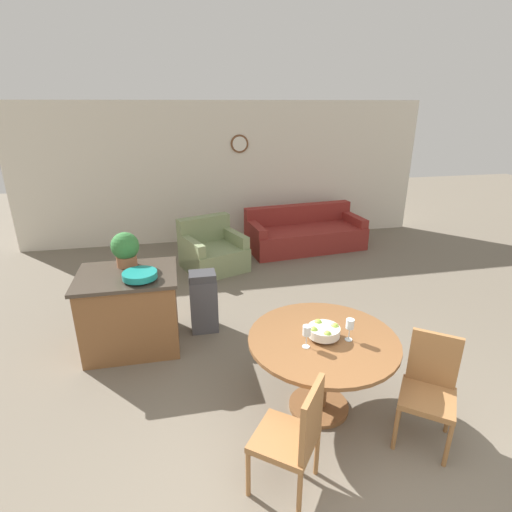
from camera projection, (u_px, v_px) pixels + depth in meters
The scene contains 13 objects.
wall_back at pixel (227, 173), 7.88m from camera, with size 8.00×0.09×2.70m.
dining_table at pixel (322, 355), 3.51m from camera, with size 1.31×1.31×0.75m.
dining_chair_near_left at pixel (295, 434), 2.76m from camera, with size 0.59×0.59×0.93m.
dining_chair_near_right at pixel (430, 385), 3.24m from camera, with size 0.59×0.59×0.93m.
fruit_bowl at pixel (324, 331), 3.42m from camera, with size 0.28×0.28×0.13m.
wine_glass_left at pixel (307, 332), 3.27m from camera, with size 0.07×0.07×0.20m.
wine_glass_right at pixel (350, 325), 3.37m from camera, with size 0.07×0.07×0.20m.
kitchen_island at pixel (131, 310), 4.52m from camera, with size 1.08×0.86×0.91m.
teal_bowl at pixel (140, 275), 4.18m from camera, with size 0.36×0.36×0.09m.
potted_plant at pixel (125, 248), 4.50m from camera, with size 0.31×0.31×0.40m.
trash_bin at pixel (204, 302), 4.87m from camera, with size 0.33×0.26×0.77m.
couch at pixel (304, 234), 7.73m from camera, with size 2.28×1.20×0.78m.
armchair at pixel (212, 252), 6.77m from camera, with size 1.18×1.17×0.84m.
Camera 1 is at (-1.05, -1.66, 2.66)m, focal length 28.00 mm.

